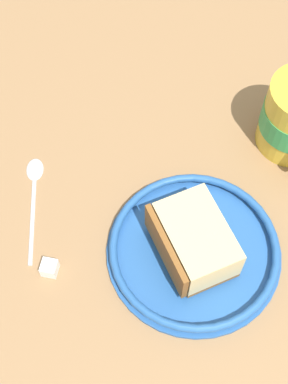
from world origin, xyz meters
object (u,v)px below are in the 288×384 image
Objects in this scene: cake_slice at (192,241)px; teaspoon at (34,186)px; small_plate at (193,250)px; sugar_cube at (49,268)px.

teaspoon is at bearing 66.39° from cake_slice.
small_plate is at bearing -64.88° from cake_slice.
teaspoon is at bearing 66.98° from small_plate.
sugar_cube is at bearing 99.25° from small_plate.
teaspoon is 8.30× the size of sugar_cube.
small_plate is 19.45cm from teaspoon.
cake_slice is 19.49cm from teaspoon.
small_plate is at bearing -113.02° from teaspoon.
cake_slice is (-0.11, 0.24, 2.48)cm from small_plate.
cake_slice reaches higher than small_plate.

